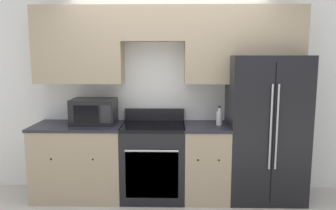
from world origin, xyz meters
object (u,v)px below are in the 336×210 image
Objects in this scene: oven_range at (154,161)px; refrigerator at (265,128)px; microwave at (94,111)px; bottle at (219,118)px.

refrigerator reaches higher than oven_range.
microwave is (-2.14, 0.02, 0.20)m from refrigerator.
refrigerator is at bearing 1.51° from oven_range.
oven_range is 0.61× the size of refrigerator.
microwave is at bearing 179.46° from refrigerator.
microwave reaches higher than oven_range.
refrigerator is at bearing 3.02° from bottle.
oven_range is 4.62× the size of bottle.
refrigerator is 0.59m from bottle.
microwave reaches higher than bottle.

